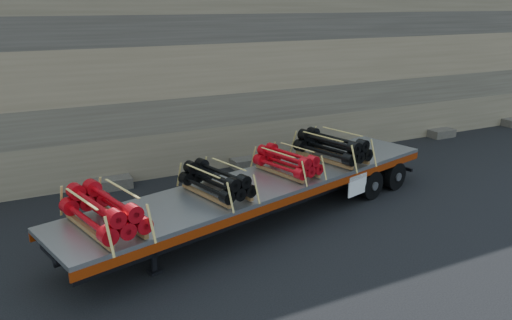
{
  "coord_description": "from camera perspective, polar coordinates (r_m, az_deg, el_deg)",
  "views": [
    {
      "loc": [
        -5.73,
        -11.55,
        6.01
      ],
      "look_at": [
        0.58,
        1.11,
        1.51
      ],
      "focal_mm": 35.0,
      "sensor_mm": 36.0,
      "label": 1
    }
  ],
  "objects": [
    {
      "name": "trailer",
      "position": [
        14.27,
        0.93,
        -4.6
      ],
      "size": [
        12.29,
        5.35,
        1.21
      ],
      "primitive_type": null,
      "rotation": [
        0.0,
        0.0,
        0.26
      ],
      "color": "#9FA1A6",
      "rests_on": "ground"
    },
    {
      "name": "bundle_midrear",
      "position": [
        14.54,
        3.61,
        -0.23
      ],
      "size": [
        1.43,
        2.12,
        0.69
      ],
      "primitive_type": null,
      "rotation": [
        0.0,
        0.0,
        0.26
      ],
      "color": "#B40913",
      "rests_on": "trailer"
    },
    {
      "name": "bundle_midfront",
      "position": [
        12.93,
        -4.56,
        -2.49
      ],
      "size": [
        1.5,
        2.22,
        0.72
      ],
      "primitive_type": null,
      "rotation": [
        0.0,
        0.0,
        0.26
      ],
      "color": "black",
      "rests_on": "trailer"
    },
    {
      "name": "rock_wall",
      "position": [
        19.1,
        -8.96,
        9.89
      ],
      "size": [
        44.0,
        3.0,
        7.0
      ],
      "primitive_type": "cube",
      "color": "#7A6B54",
      "rests_on": "ground"
    },
    {
      "name": "bundle_rear",
      "position": [
        15.92,
        8.68,
        1.43
      ],
      "size": [
        1.7,
        2.51,
        0.81
      ],
      "primitive_type": null,
      "rotation": [
        0.0,
        0.0,
        0.26
      ],
      "color": "black",
      "rests_on": "trailer"
    },
    {
      "name": "ground",
      "position": [
        14.22,
        -0.12,
        -7.34
      ],
      "size": [
        120.0,
        120.0,
        0.0
      ],
      "primitive_type": "plane",
      "color": "black",
      "rests_on": "ground"
    },
    {
      "name": "bundle_front",
      "position": [
        11.48,
        -16.99,
        -5.68
      ],
      "size": [
        1.68,
        2.48,
        0.8
      ],
      "primitive_type": null,
      "rotation": [
        0.0,
        0.0,
        0.26
      ],
      "color": "#B40913",
      "rests_on": "trailer"
    }
  ]
}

